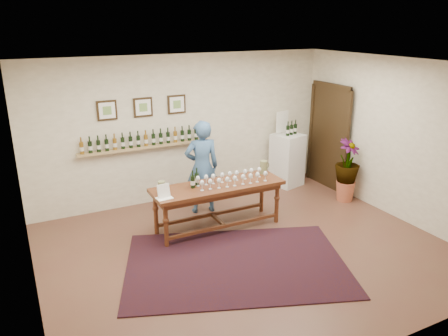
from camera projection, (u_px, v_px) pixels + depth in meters
name	position (u px, v px, depth m)	size (l,w,h in m)	color
ground	(247.00, 250.00, 6.75)	(6.00, 6.00, 0.00)	brown
room_shell	(293.00, 137.00, 8.86)	(6.00, 6.00, 6.00)	#F1E9CC
rug	(236.00, 264.00, 6.35)	(3.16, 2.10, 0.02)	#3F130B
tasting_table	(218.00, 191.00, 7.27)	(2.23, 0.72, 0.79)	#4C2A13
table_glasses	(232.00, 178.00, 7.26)	(1.32, 0.30, 0.18)	white
table_bottles	(195.00, 178.00, 7.10)	(0.27, 0.15, 0.29)	black
pitcher_left	(162.00, 188.00, 6.81)	(0.13, 0.13, 0.21)	olive
pitcher_right	(263.00, 167.00, 7.73)	(0.15, 0.15, 0.23)	olive
menu_card	(164.00, 191.00, 6.66)	(0.24, 0.18, 0.22)	white
display_pedestal	(287.00, 160.00, 9.29)	(0.56, 0.56, 1.11)	white
pedestal_bottles	(292.00, 128.00, 9.05)	(0.29, 0.08, 0.29)	black
info_sign	(282.00, 122.00, 9.15)	(0.36, 0.02, 0.49)	white
potted_plant	(347.00, 170.00, 8.43)	(0.72, 0.72, 1.06)	#B0583A
person	(202.00, 167.00, 7.87)	(0.63, 0.41, 1.72)	#385C85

